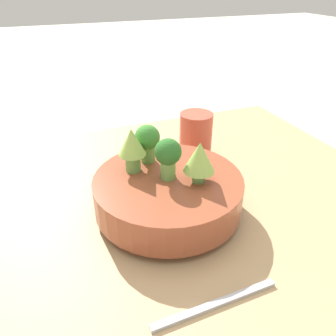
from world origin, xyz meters
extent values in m
plane|color=beige|center=(0.00, 0.00, 0.00)|extent=(6.00, 6.00, 0.00)
cube|color=tan|center=(0.00, 0.00, 0.02)|extent=(1.02, 0.78, 0.04)
cylinder|color=brown|center=(0.03, -0.02, 0.05)|extent=(0.12, 0.12, 0.01)
cylinder|color=brown|center=(0.03, -0.02, 0.09)|extent=(0.26, 0.26, 0.06)
cylinder|color=#6BA34C|center=(-0.02, 0.03, 0.13)|extent=(0.03, 0.03, 0.03)
cone|color=#93B751|center=(-0.02, 0.03, 0.17)|extent=(0.05, 0.05, 0.05)
cylinder|color=#6BA34C|center=(0.03, -0.02, 0.13)|extent=(0.03, 0.03, 0.04)
sphere|color=#286023|center=(0.03, -0.02, 0.17)|extent=(0.05, 0.05, 0.05)
cylinder|color=#609347|center=(0.01, 0.05, 0.13)|extent=(0.03, 0.03, 0.03)
sphere|color=#387A2D|center=(0.01, 0.05, 0.17)|extent=(0.05, 0.05, 0.05)
cylinder|color=#609347|center=(0.07, -0.05, 0.13)|extent=(0.02, 0.02, 0.02)
cone|color=#93B751|center=(0.07, -0.05, 0.16)|extent=(0.05, 0.05, 0.05)
cylinder|color=#C64C38|center=(0.17, 0.16, 0.09)|extent=(0.08, 0.08, 0.10)
cube|color=#B2B2B7|center=(0.01, -0.23, 0.05)|extent=(0.19, 0.01, 0.01)
camera|label=1|loc=(-0.15, -0.47, 0.42)|focal=35.00mm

